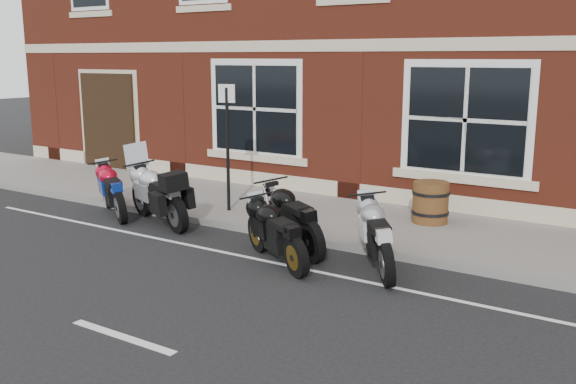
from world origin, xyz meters
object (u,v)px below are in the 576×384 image
moto_sport_black (277,230)px  barrel_planter (431,202)px  moto_sport_red (114,189)px  moto_naked_black (292,215)px  moto_touring_silver (158,192)px  parking_sign (228,139)px  moto_sport_silver (379,233)px

moto_sport_black → barrel_planter: (1.27, 3.25, -0.02)m
moto_sport_red → moto_sport_black: 4.58m
moto_sport_black → moto_naked_black: moto_naked_black is taller
moto_touring_silver → moto_sport_black: size_ratio=1.21×
moto_sport_black → parking_sign: bearing=83.3°
moto_sport_black → parking_sign: 3.34m
moto_sport_red → moto_naked_black: size_ratio=0.95×
moto_sport_black → parking_sign: size_ratio=0.71×
moto_touring_silver → moto_sport_red: bearing=112.3°
moto_touring_silver → barrel_planter: 5.18m
barrel_planter → moto_sport_black: bearing=-111.4°
moto_sport_silver → barrel_planter: 2.64m
moto_naked_black → moto_sport_red: bearing=122.3°
moto_touring_silver → moto_sport_silver: size_ratio=1.18×
barrel_planter → moto_touring_silver: bearing=-151.6°
moto_sport_black → barrel_planter: bearing=10.1°
parking_sign → moto_naked_black: bearing=-38.2°
moto_touring_silver → moto_sport_silver: bearing=-70.1°
moto_touring_silver → moto_sport_red: (-1.23, -0.01, -0.07)m
moto_sport_black → barrel_planter: size_ratio=2.32×
barrel_planter → moto_sport_red: bearing=-156.9°
parking_sign → moto_touring_silver: bearing=-134.6°
moto_sport_black → moto_naked_black: (-0.21, 0.77, 0.05)m
barrel_planter → parking_sign: 4.12m
moto_sport_red → moto_sport_silver: moto_sport_silver is taller
moto_sport_black → barrel_planter: moto_sport_black is taller
moto_sport_black → barrel_planter: 3.49m
moto_sport_silver → barrel_planter: size_ratio=2.38×
moto_sport_red → moto_sport_silver: bearing=-59.5°
moto_sport_red → parking_sign: 2.55m
moto_sport_black → moto_sport_silver: moto_sport_silver is taller
moto_naked_black → moto_sport_black: bearing=-132.0°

